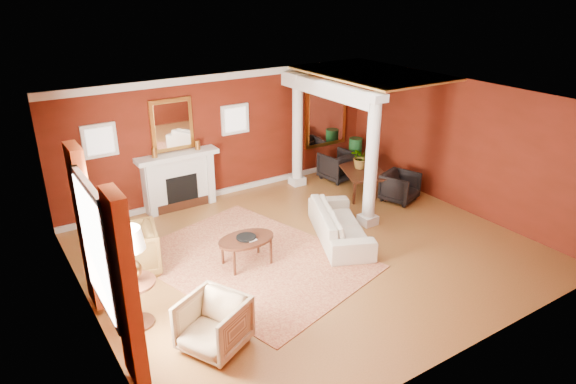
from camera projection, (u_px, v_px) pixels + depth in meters
ground at (311, 251)px, 9.88m from camera, size 8.00×8.00×0.00m
room_shell at (313, 152)px, 9.10m from camera, size 8.04×7.04×2.92m
fireplace at (179, 180)px, 11.54m from camera, size 1.85×0.42×1.29m
overmantel_mirror at (172, 125)px, 11.16m from camera, size 0.95×0.07×1.15m
flank_window_left at (100, 141)px, 10.43m from camera, size 0.70×0.07×0.70m
flank_window_right at (235, 119)px, 11.98m from camera, size 0.70×0.07×0.70m
left_window at (103, 255)px, 6.91m from camera, size 0.21×2.55×2.60m
column_front at (372, 161)px, 10.41m from camera, size 0.36×0.36×2.80m
column_back at (298, 130)px, 12.50m from camera, size 0.36×0.36×2.80m
header_beam at (326, 89)px, 11.18m from camera, size 0.30×3.20×0.32m
amber_ceiling at (371, 73)px, 11.55m from camera, size 2.30×3.40×0.04m
dining_mirror at (326, 115)px, 13.40m from camera, size 1.30×0.07×1.70m
chandelier at (370, 100)px, 11.85m from camera, size 0.60×0.62×0.75m
crown_trim at (223, 76)px, 11.46m from camera, size 8.00×0.08×0.16m
base_trim at (229, 190)px, 12.53m from camera, size 8.00×0.08×0.12m
rug at (252, 261)px, 9.53m from camera, size 4.00×4.70×0.02m
sofa at (340, 219)px, 10.20m from camera, size 1.49×2.28×0.86m
armchair_leopard at (131, 248)px, 9.03m from camera, size 1.03×1.07×0.94m
armchair_stripe at (213, 322)px, 7.16m from camera, size 1.08×1.10×0.86m
coffee_table at (246, 240)px, 9.24m from camera, size 1.07×1.07×0.54m
coffee_book at (246, 235)px, 9.11m from camera, size 0.17×0.02×0.23m
side_table at (130, 261)px, 7.39m from camera, size 0.65×0.65×1.62m
dining_table at (362, 173)px, 12.49m from camera, size 1.20×1.78×0.94m
dining_chair_near at (400, 186)px, 11.96m from camera, size 0.92×0.89×0.76m
dining_chair_far at (338, 164)px, 13.23m from camera, size 0.87×0.83×0.81m
green_urn at (355, 159)px, 13.74m from camera, size 0.40×0.40×0.95m
potted_plant at (361, 146)px, 12.24m from camera, size 0.61×0.65×0.44m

